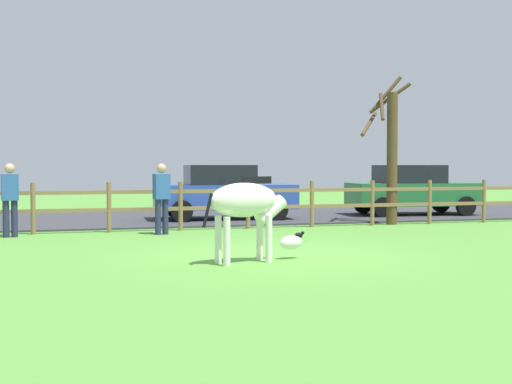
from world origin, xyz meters
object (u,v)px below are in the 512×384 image
bare_tree (391,151)px  zebra (248,206)px  crow_on_grass (299,235)px  visitor_left_of_tree (10,196)px  visitor_right_of_tree (162,195)px  parked_car_green (412,189)px  parked_car_blue (223,192)px

bare_tree → zebra: bare_tree is taller
bare_tree → crow_on_grass: bearing=-139.8°
visitor_left_of_tree → bare_tree: bearing=4.0°
visitor_right_of_tree → crow_on_grass: bearing=-40.4°
visitor_right_of_tree → bare_tree: bearing=9.1°
zebra → visitor_right_of_tree: bearing=97.3°
parked_car_green → parked_car_blue: size_ratio=1.01×
crow_on_grass → visitor_right_of_tree: visitor_right_of_tree is taller
parked_car_green → visitor_left_of_tree: visitor_left_of_tree is taller
parked_car_green → visitor_left_of_tree: (-11.78, -3.21, 0.06)m
bare_tree → visitor_left_of_tree: size_ratio=2.47×
bare_tree → parked_car_blue: bearing=148.1°
zebra → parked_car_blue: parked_car_blue is taller
crow_on_grass → visitor_left_of_tree: 6.46m
zebra → crow_on_grass: (1.93, 2.84, -0.80)m
parked_car_green → visitor_left_of_tree: 12.21m
bare_tree → zebra: (-5.73, -6.05, -1.06)m
bare_tree → visitor_left_of_tree: bare_tree is taller
zebra → visitor_left_of_tree: 6.68m
parked_car_blue → visitor_left_of_tree: 6.49m
crow_on_grass → visitor_left_of_tree: (-5.89, 2.54, 0.78)m
crow_on_grass → visitor_right_of_tree: (-2.57, 2.19, 0.78)m
crow_on_grass → visitor_left_of_tree: size_ratio=0.13×
crow_on_grass → zebra: bearing=-124.3°
zebra → parked_car_green: bearing=47.7°
crow_on_grass → bare_tree: bearing=40.2°
bare_tree → crow_on_grass: (-3.80, -3.22, -1.86)m
parked_car_blue → visitor_right_of_tree: (-2.34, -3.53, 0.06)m
zebra → parked_car_green: size_ratio=0.46×
zebra → crow_on_grass: zebra is taller
zebra → parked_car_green: 11.61m
crow_on_grass → parked_car_blue: 5.77m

